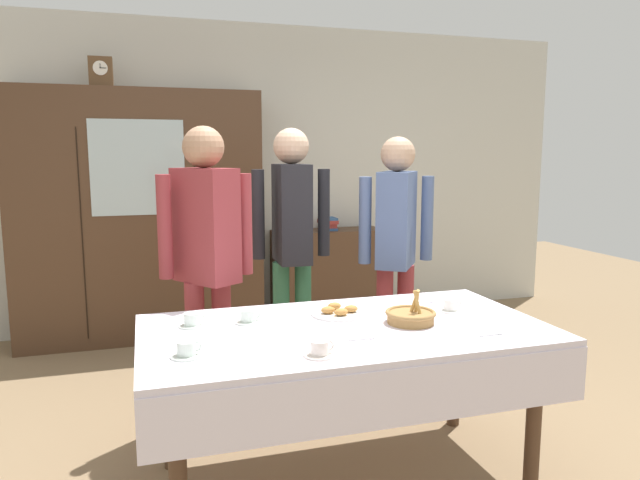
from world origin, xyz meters
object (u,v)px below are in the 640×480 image
object	(u,v)px
book_stack	(328,224)
person_behind_table_right	(206,246)
tea_cup_far_right	(192,320)
tea_cup_near_right	(187,350)
tea_cup_front_edge	(249,317)
spoon_center	(366,339)
bookshelf_low	(328,275)
wall_cabinet	(140,217)
bread_basket	(411,316)
dining_table	(348,349)
mantel_clock	(101,73)
person_behind_table_left	(292,231)
pastry_plate	(339,312)
tea_cup_mid_left	(451,306)
spoon_near_left	(495,334)
spoon_mid_left	(427,302)
person_beside_shelf	(396,237)
tea_cup_back_edge	(320,349)

from	to	relation	value
book_stack	person_behind_table_right	distance (m)	2.24
tea_cup_far_right	person_behind_table_right	world-z (taller)	person_behind_table_right
tea_cup_near_right	person_behind_table_right	bearing A→B (deg)	79.13
book_stack	tea_cup_front_edge	bearing A→B (deg)	-115.90
tea_cup_near_right	spoon_center	world-z (taller)	tea_cup_near_right
bookshelf_low	spoon_center	size ratio (longest dim) A/B	8.60
wall_cabinet	tea_cup_far_right	size ratio (longest dim) A/B	15.92
tea_cup_near_right	bread_basket	xyz separation A→B (m)	(1.05, 0.16, 0.01)
bookshelf_low	spoon_center	distance (m)	2.92
dining_table	mantel_clock	bearing A→B (deg)	113.90
person_behind_table_right	person_behind_table_left	distance (m)	0.72
mantel_clock	pastry_plate	world-z (taller)	mantel_clock
book_stack	spoon_center	world-z (taller)	book_stack
dining_table	bread_basket	size ratio (longest dim) A/B	7.78
tea_cup_mid_left	person_behind_table_right	distance (m)	1.37
bookshelf_low	spoon_near_left	world-z (taller)	bookshelf_low
dining_table	bookshelf_low	world-z (taller)	bookshelf_low
person_behind_table_right	spoon_mid_left	bearing A→B (deg)	-23.97
tea_cup_mid_left	person_beside_shelf	xyz separation A→B (m)	(0.09, 0.89, 0.23)
book_stack	tea_cup_near_right	world-z (taller)	book_stack
person_behind_table_right	mantel_clock	bearing A→B (deg)	108.71
tea_cup_far_right	bread_basket	world-z (taller)	bread_basket
mantel_clock	tea_cup_back_edge	distance (m)	3.35
tea_cup_far_right	tea_cup_front_edge	distance (m)	0.26
bookshelf_low	person_behind_table_right	world-z (taller)	person_behind_table_right
bread_basket	spoon_near_left	size ratio (longest dim) A/B	2.02
book_stack	person_beside_shelf	xyz separation A→B (m)	(-0.05, -1.62, 0.10)
tea_cup_near_right	bread_basket	size ratio (longest dim) A/B	0.54
tea_cup_front_edge	person_behind_table_left	bearing A→B (deg)	64.89
dining_table	person_behind_table_left	world-z (taller)	person_behind_table_left
dining_table	tea_cup_mid_left	distance (m)	0.63
dining_table	person_behind_table_left	size ratio (longest dim) A/B	1.09
tea_cup_front_edge	bookshelf_low	bearing A→B (deg)	64.10
bookshelf_low	person_behind_table_left	world-z (taller)	person_behind_table_left
spoon_center	person_behind_table_right	distance (m)	1.17
spoon_mid_left	spoon_near_left	bearing A→B (deg)	-88.20
bookshelf_low	tea_cup_near_right	xyz separation A→B (m)	(-1.49, -2.80, 0.36)
tea_cup_back_edge	spoon_near_left	bearing A→B (deg)	1.89
spoon_center	wall_cabinet	bearing A→B (deg)	108.48
tea_cup_near_right	tea_cup_back_edge	size ratio (longest dim) A/B	1.00
tea_cup_front_edge	tea_cup_back_edge	world-z (taller)	same
dining_table	bread_basket	distance (m)	0.34
dining_table	bookshelf_low	xyz separation A→B (m)	(0.75, 2.64, -0.23)
tea_cup_back_edge	tea_cup_near_right	bearing A→B (deg)	163.94
book_stack	person_beside_shelf	world-z (taller)	person_beside_shelf
bookshelf_low	dining_table	bearing A→B (deg)	-105.89
book_stack	bread_basket	distance (m)	2.68
tea_cup_back_edge	spoon_mid_left	bearing A→B (deg)	38.25
pastry_plate	person_beside_shelf	world-z (taller)	person_beside_shelf
spoon_mid_left	bookshelf_low	bearing A→B (deg)	85.54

